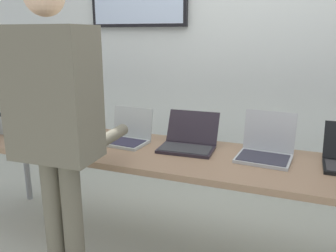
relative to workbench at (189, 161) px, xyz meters
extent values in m
cube|color=silver|center=(0.00, 1.13, 0.60)|extent=(8.00, 0.06, 2.57)
cube|color=#8A6B50|center=(0.00, 0.00, 0.02)|extent=(3.46, 0.70, 0.04)
cylinder|color=gray|center=(-1.63, 0.25, -0.34)|extent=(0.05, 0.05, 0.69)
cube|color=gray|center=(-1.47, 0.11, 0.21)|extent=(0.41, 0.40, 0.33)
cube|color=black|center=(-1.47, -0.10, 0.21)|extent=(0.04, 0.01, 0.03)
cube|color=#38373F|center=(-1.02, 0.04, 0.05)|extent=(0.36, 0.28, 0.02)
cube|color=#2F322F|center=(-1.02, 0.03, 0.07)|extent=(0.33, 0.23, 0.00)
cube|color=#38373F|center=(-1.02, 0.22, 0.19)|extent=(0.36, 0.12, 0.25)
cube|color=silver|center=(-1.02, 0.23, 0.18)|extent=(0.33, 0.10, 0.22)
cube|color=#ACB6B3|center=(-0.51, 0.04, 0.05)|extent=(0.34, 0.25, 0.02)
cube|color=#28263A|center=(-0.51, 0.03, 0.07)|extent=(0.30, 0.20, 0.00)
cube|color=#ACB6B3|center=(-0.50, 0.17, 0.17)|extent=(0.32, 0.07, 0.22)
cube|color=#334780|center=(-0.50, 0.18, 0.17)|extent=(0.29, 0.06, 0.19)
cube|color=#262028|center=(-0.04, 0.06, 0.05)|extent=(0.37, 0.25, 0.02)
cube|color=#2E3032|center=(-0.04, 0.05, 0.07)|extent=(0.34, 0.20, 0.00)
cube|color=#262028|center=(-0.05, 0.23, 0.17)|extent=(0.37, 0.13, 0.21)
cube|color=silver|center=(-0.05, 0.23, 0.17)|extent=(0.34, 0.11, 0.18)
cube|color=#ADB3B4|center=(0.46, 0.06, 0.05)|extent=(0.34, 0.29, 0.02)
cube|color=#2D2D39|center=(0.46, 0.05, 0.07)|extent=(0.31, 0.24, 0.00)
cube|color=#ADB3B4|center=(0.47, 0.22, 0.19)|extent=(0.33, 0.07, 0.26)
cube|color=#25553D|center=(0.47, 0.22, 0.19)|extent=(0.30, 0.06, 0.23)
cylinder|color=#64604F|center=(-0.59, -0.63, -0.26)|extent=(0.11, 0.11, 0.85)
cylinder|color=#64604F|center=(-0.47, -0.63, -0.26)|extent=(0.11, 0.11, 0.85)
cube|color=#64604F|center=(-0.53, -0.63, 0.51)|extent=(0.45, 0.28, 0.68)
cylinder|color=#64604F|center=(-0.71, -0.35, 0.22)|extent=(0.08, 0.32, 0.07)
cylinder|color=#64604F|center=(-0.38, -0.33, 0.22)|extent=(0.08, 0.32, 0.07)
camera|label=1|loc=(0.64, -2.04, 0.80)|focal=37.13mm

